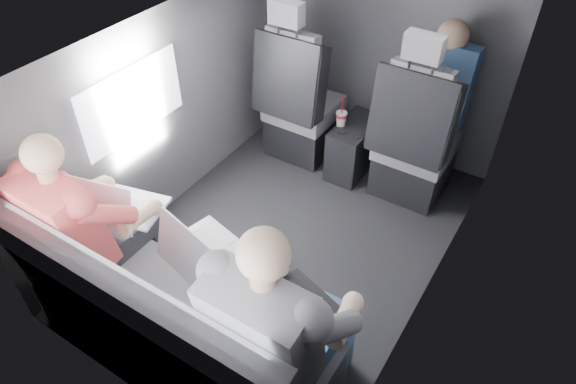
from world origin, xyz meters
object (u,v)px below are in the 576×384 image
Objects in this scene: front_seat_right at (413,147)px; laptop_white at (119,206)px; laptop_silver at (203,251)px; center_console at (354,147)px; soda_cup at (341,119)px; laptop_black at (296,305)px; passenger_rear_right at (282,327)px; passenger_rear_left at (91,225)px; front_seat_left at (300,109)px; rear_bench at (174,328)px; passenger_front_right at (442,87)px.

laptop_white is (-1.00, -1.64, 0.24)m from front_seat_right.
front_seat_right is at bearing 75.36° from laptop_silver.
center_console is (-0.45, 0.04, -0.20)m from front_seat_right.
laptop_white is at bearing -106.08° from soda_cup.
laptop_black is (0.10, -1.67, 0.23)m from front_seat_right.
laptop_black is 0.14m from passenger_rear_right.
passenger_rear_left is (-0.57, -1.85, 0.43)m from center_console.
front_seat_left is 1.00× the size of front_seat_right.
rear_bench is 1.88m from soda_cup.
laptop_black is 0.29× the size of passenger_rear_right.
front_seat_left reaches higher than rear_bench.
passenger_rear_left is 2.32m from passenger_front_right.
passenger_rear_right is (1.14, -0.00, 0.02)m from passenger_rear_left.
laptop_silver is at bearing -89.37° from center_console.
front_seat_right is 2.09m from passenger_rear_left.
front_seat_left reaches higher than passenger_front_right.
passenger_rear_right is at bearing -86.31° from front_seat_right.
passenger_rear_right is at bearing -8.46° from laptop_white.
passenger_rear_right reaches higher than passenger_front_right.
laptop_black is at bearing -1.57° from laptop_white.
front_seat_right is (0.90, 0.00, 0.00)m from front_seat_left.
laptop_silver reaches higher than laptop_white.
laptop_white is (-0.46, -1.61, 0.18)m from soda_cup.
soda_cup is at bearing 93.69° from laptop_silver.
passenger_rear_right is at bearing -60.65° from front_seat_left.
soda_cup is at bearing 110.19° from passenger_rear_right.
front_seat_right reaches higher than rear_bench.
center_console is at bearing 107.05° from passenger_rear_right.
laptop_black is at bearing 96.47° from passenger_rear_right.
front_seat_right reaches higher than laptop_white.
front_seat_left is 2.64× the size of center_console.
soda_cup is 0.19× the size of passenger_rear_right.
passenger_rear_left is at bearing -107.27° from center_console.
soda_cup is 1.77m from laptop_black.
laptop_black is 0.30× the size of passenger_rear_left.
front_seat_right is at bearing 93.69° from passenger_rear_right.
laptop_white is 2.17m from passenger_front_right.
front_seat_left is 5.22× the size of soda_cup.
front_seat_left reaches higher than laptop_silver.
front_seat_left is at bearing 105.84° from laptop_silver.
passenger_front_right reaches higher than laptop_silver.
passenger_rear_left reaches higher than laptop_silver.
rear_bench reaches higher than laptop_black.
laptop_white is 0.55× the size of passenger_front_right.
laptop_black is at bearing -88.06° from passenger_front_right.
laptop_white is (-0.10, -1.64, 0.24)m from front_seat_left.
front_seat_left is 0.37m from soda_cup.
laptop_white is at bearing -121.34° from front_seat_right.
passenger_rear_left is (-0.02, -0.17, -0.01)m from laptop_white.
soda_cup is 0.32× the size of passenger_front_right.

